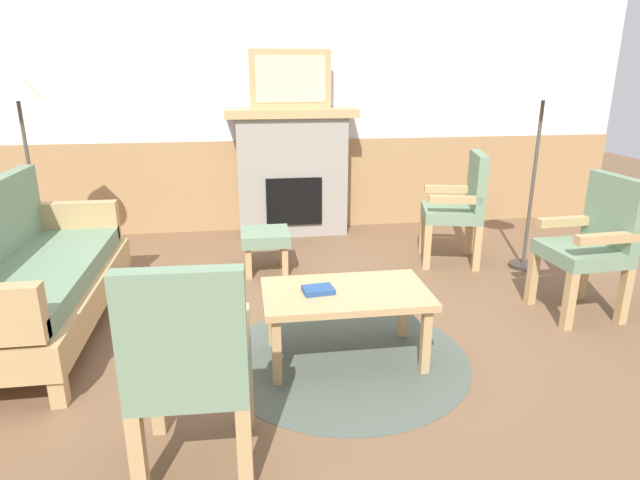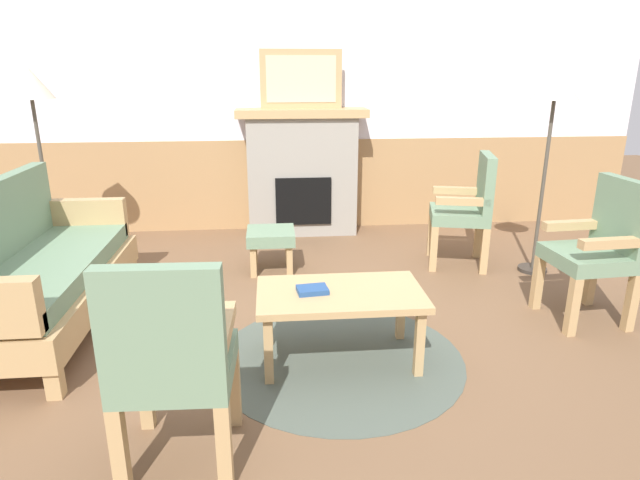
# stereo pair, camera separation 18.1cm
# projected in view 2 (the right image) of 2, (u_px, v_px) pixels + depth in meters

# --- Properties ---
(ground_plane) EXTENTS (14.00, 14.00, 0.00)m
(ground_plane) POSITION_uv_depth(u_px,v_px,m) (325.00, 337.00, 3.49)
(ground_plane) COLOR brown
(wall_back) EXTENTS (7.20, 0.14, 2.70)m
(wall_back) POSITION_uv_depth(u_px,v_px,m) (300.00, 104.00, 5.54)
(wall_back) COLOR white
(wall_back) RESTS_ON ground_plane
(fireplace) EXTENTS (1.30, 0.44, 1.28)m
(fireplace) POSITION_uv_depth(u_px,v_px,m) (302.00, 171.00, 5.51)
(fireplace) COLOR gray
(fireplace) RESTS_ON ground_plane
(framed_picture) EXTENTS (0.80, 0.04, 0.56)m
(framed_picture) POSITION_uv_depth(u_px,v_px,m) (301.00, 79.00, 5.23)
(framed_picture) COLOR tan
(framed_picture) RESTS_ON fireplace
(couch) EXTENTS (0.70, 1.80, 0.98)m
(couch) POSITION_uv_depth(u_px,v_px,m) (40.00, 272.00, 3.50)
(couch) COLOR tan
(couch) RESTS_ON ground_plane
(coffee_table) EXTENTS (0.96, 0.56, 0.44)m
(coffee_table) POSITION_uv_depth(u_px,v_px,m) (340.00, 300.00, 3.11)
(coffee_table) COLOR tan
(coffee_table) RESTS_ON ground_plane
(round_rug) EXTENTS (1.49, 1.49, 0.01)m
(round_rug) POSITION_uv_depth(u_px,v_px,m) (339.00, 358.00, 3.23)
(round_rug) COLOR #4C564C
(round_rug) RESTS_ON ground_plane
(book_on_table) EXTENTS (0.19, 0.15, 0.03)m
(book_on_table) POSITION_uv_depth(u_px,v_px,m) (312.00, 290.00, 3.07)
(book_on_table) COLOR navy
(book_on_table) RESTS_ON coffee_table
(footstool) EXTENTS (0.40, 0.40, 0.36)m
(footstool) POSITION_uv_depth(u_px,v_px,m) (271.00, 239.00, 4.55)
(footstool) COLOR tan
(footstool) RESTS_ON ground_plane
(armchair_near_fireplace) EXTENTS (0.51, 0.51, 0.98)m
(armchair_near_fireplace) POSITION_uv_depth(u_px,v_px,m) (600.00, 245.00, 3.59)
(armchair_near_fireplace) COLOR tan
(armchair_near_fireplace) RESTS_ON ground_plane
(armchair_by_window_left) EXTENTS (0.58, 0.58, 0.98)m
(armchair_by_window_left) POSITION_uv_depth(u_px,v_px,m) (468.00, 205.00, 4.62)
(armchair_by_window_left) COLOR tan
(armchair_by_window_left) RESTS_ON ground_plane
(armchair_front_left) EXTENTS (0.50, 0.50, 0.98)m
(armchair_front_left) POSITION_uv_depth(u_px,v_px,m) (172.00, 356.00, 2.20)
(armchair_front_left) COLOR tan
(armchair_front_left) RESTS_ON ground_plane
(floor_lamp_by_couch) EXTENTS (0.36, 0.36, 1.68)m
(floor_lamp_by_couch) POSITION_uv_depth(u_px,v_px,m) (31.00, 96.00, 4.27)
(floor_lamp_by_couch) COLOR #332D28
(floor_lamp_by_couch) RESTS_ON ground_plane
(floor_lamp_by_chairs) EXTENTS (0.36, 0.36, 1.68)m
(floor_lamp_by_chairs) POSITION_uv_depth(u_px,v_px,m) (554.00, 97.00, 4.18)
(floor_lamp_by_chairs) COLOR #332D28
(floor_lamp_by_chairs) RESTS_ON ground_plane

